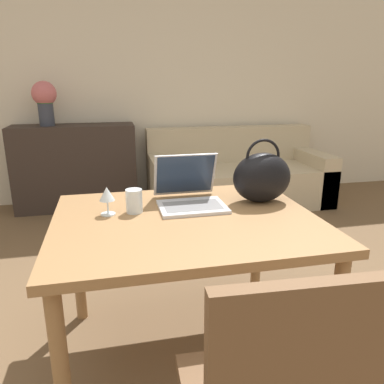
% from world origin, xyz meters
% --- Properties ---
extents(wall_back, '(10.00, 0.06, 2.70)m').
position_xyz_m(wall_back, '(0.00, 3.41, 1.35)').
color(wall_back, beige).
rests_on(wall_back, ground_plane).
extents(dining_table, '(1.20, 0.96, 0.73)m').
position_xyz_m(dining_table, '(0.08, 0.63, 0.65)').
color(dining_table, olive).
rests_on(dining_table, ground_plane).
extents(couch, '(1.96, 0.89, 0.82)m').
position_xyz_m(couch, '(1.14, 2.93, 0.28)').
color(couch, '#C1B293').
rests_on(couch, ground_plane).
extents(sideboard, '(1.25, 0.40, 0.89)m').
position_xyz_m(sideboard, '(-0.60, 3.13, 0.45)').
color(sideboard, '#332823').
rests_on(sideboard, ground_plane).
extents(laptop, '(0.32, 0.35, 0.24)m').
position_xyz_m(laptop, '(0.14, 0.83, 0.80)').
color(laptop, silver).
rests_on(laptop, dining_table).
extents(drinking_glass, '(0.08, 0.08, 0.11)m').
position_xyz_m(drinking_glass, '(-0.15, 0.75, 0.79)').
color(drinking_glass, silver).
rests_on(drinking_glass, dining_table).
extents(wine_glass, '(0.07, 0.07, 0.13)m').
position_xyz_m(wine_glass, '(-0.27, 0.74, 0.83)').
color(wine_glass, silver).
rests_on(wine_glass, dining_table).
extents(handbag, '(0.30, 0.19, 0.33)m').
position_xyz_m(handbag, '(0.50, 0.77, 0.86)').
color(handbag, black).
rests_on(handbag, dining_table).
extents(flower_vase, '(0.24, 0.24, 0.44)m').
position_xyz_m(flower_vase, '(-0.84, 3.12, 1.16)').
color(flower_vase, '#333847').
rests_on(flower_vase, sideboard).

